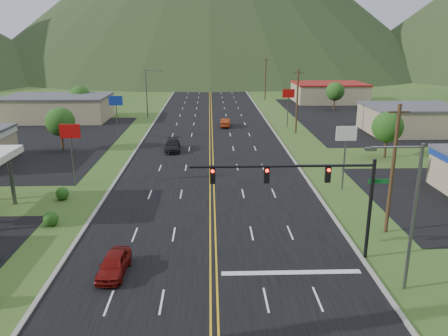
{
  "coord_description": "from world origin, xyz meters",
  "views": [
    {
      "loc": [
        -0.14,
        -12.82,
        14.49
      ],
      "look_at": [
        0.95,
        20.74,
        4.5
      ],
      "focal_mm": 35.0,
      "sensor_mm": 36.0,
      "label": 1
    }
  ],
  "objects_px": {
    "streetlight_west": "(148,90)",
    "car_red_far": "(225,123)",
    "streetlight_east": "(409,209)",
    "car_dark_mid": "(173,146)",
    "traffic_signal": "(312,184)",
    "car_red_near": "(114,265)"
  },
  "relations": [
    {
      "from": "streetlight_west",
      "to": "car_red_far",
      "type": "height_order",
      "value": "streetlight_west"
    },
    {
      "from": "car_red_far",
      "to": "streetlight_east",
      "type": "bearing_deg",
      "value": 103.7
    },
    {
      "from": "streetlight_east",
      "to": "car_dark_mid",
      "type": "relative_size",
      "value": 1.84
    },
    {
      "from": "traffic_signal",
      "to": "streetlight_west",
      "type": "bearing_deg",
      "value": 107.97
    },
    {
      "from": "car_red_near",
      "to": "car_dark_mid",
      "type": "bearing_deg",
      "value": 91.07
    },
    {
      "from": "traffic_signal",
      "to": "car_red_far",
      "type": "distance_m",
      "value": 46.94
    },
    {
      "from": "car_red_far",
      "to": "car_dark_mid",
      "type": "bearing_deg",
      "value": 69.01
    },
    {
      "from": "streetlight_west",
      "to": "car_red_far",
      "type": "xyz_separation_m",
      "value": [
        14.18,
        -9.46,
        -4.47
      ]
    },
    {
      "from": "traffic_signal",
      "to": "streetlight_east",
      "type": "bearing_deg",
      "value": -40.39
    },
    {
      "from": "streetlight_west",
      "to": "car_red_near",
      "type": "xyz_separation_m",
      "value": [
        5.35,
        -57.77,
        -4.49
      ]
    },
    {
      "from": "streetlight_west",
      "to": "car_red_far",
      "type": "relative_size",
      "value": 2.08
    },
    {
      "from": "car_red_far",
      "to": "car_red_near",
      "type": "bearing_deg",
      "value": 83.6
    },
    {
      "from": "streetlight_east",
      "to": "car_red_near",
      "type": "relative_size",
      "value": 2.23
    },
    {
      "from": "car_red_near",
      "to": "car_red_far",
      "type": "height_order",
      "value": "car_red_far"
    },
    {
      "from": "streetlight_east",
      "to": "traffic_signal",
      "type": "bearing_deg",
      "value": 139.61
    },
    {
      "from": "traffic_signal",
      "to": "car_red_near",
      "type": "bearing_deg",
      "value": -172.16
    },
    {
      "from": "streetlight_east",
      "to": "car_dark_mid",
      "type": "height_order",
      "value": "streetlight_east"
    },
    {
      "from": "traffic_signal",
      "to": "car_red_near",
      "type": "xyz_separation_m",
      "value": [
        -12.82,
        -1.76,
        -4.64
      ]
    },
    {
      "from": "car_dark_mid",
      "to": "car_red_far",
      "type": "distance_m",
      "value": 18.16
    },
    {
      "from": "streetlight_east",
      "to": "car_red_near",
      "type": "distance_m",
      "value": 18.22
    },
    {
      "from": "car_dark_mid",
      "to": "traffic_signal",
      "type": "bearing_deg",
      "value": -71.53
    },
    {
      "from": "streetlight_west",
      "to": "traffic_signal",
      "type": "bearing_deg",
      "value": -72.03
    }
  ]
}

